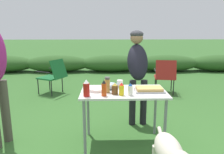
{
  "coord_description": "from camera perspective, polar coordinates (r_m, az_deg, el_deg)",
  "views": [
    {
      "loc": [
        -0.22,
        -2.72,
        1.53
      ],
      "look_at": [
        -0.15,
        0.17,
        0.89
      ],
      "focal_mm": 35.0,
      "sensor_mm": 36.0,
      "label": 1
    }
  ],
  "objects": [
    {
      "name": "ketchup_bottle",
      "position": [
        2.61,
        -6.71,
        -2.97
      ],
      "size": [
        0.08,
        0.08,
        0.21
      ],
      "color": "red",
      "rests_on": "folding_table"
    },
    {
      "name": "paper_cup_stack",
      "position": [
        2.98,
        2.04,
        -1.82
      ],
      "size": [
        0.08,
        0.08,
        0.11
      ],
      "primitive_type": "cylinder",
      "color": "white",
      "rests_on": "folding_table"
    },
    {
      "name": "ground_plane",
      "position": [
        3.13,
        2.88,
        -16.79
      ],
      "size": [
        60.0,
        60.0,
        0.0
      ],
      "primitive_type": "plane",
      "color": "#336028"
    },
    {
      "name": "standing_person_in_dark_puffer",
      "position": [
        3.52,
        6.67,
        2.87
      ],
      "size": [
        0.36,
        0.46,
        1.51
      ],
      "rotation": [
        0.0,
        0.0,
        0.07
      ],
      "color": "black",
      "rests_on": "ground"
    },
    {
      "name": "spice_jar",
      "position": [
        2.76,
        -1.24,
        -2.07
      ],
      "size": [
        0.07,
        0.07,
        0.2
      ],
      "color": "#B2893D",
      "rests_on": "folding_table"
    },
    {
      "name": "food_tray",
      "position": [
        2.85,
        9.68,
        -3.23
      ],
      "size": [
        0.37,
        0.24,
        0.06
      ],
      "color": "#9E9EA3",
      "rests_on": "folding_table"
    },
    {
      "name": "shrub_hedge",
      "position": [
        7.98,
        0.1,
        3.59
      ],
      "size": [
        14.4,
        0.9,
        0.59
      ],
      "color": "#2D5623",
      "rests_on": "ground"
    },
    {
      "name": "camp_chair_green_behind_table",
      "position": [
        5.36,
        -15.06,
        0.62
      ],
      "size": [
        0.73,
        0.68,
        0.83
      ],
      "rotation": [
        0.0,
        0.0,
        1.11
      ],
      "color": "#19602D",
      "rests_on": "ground"
    },
    {
      "name": "mustard_bottle",
      "position": [
        2.64,
        2.51,
        -3.2
      ],
      "size": [
        0.06,
        0.06,
        0.16
      ],
      "color": "yellow",
      "rests_on": "folding_table"
    },
    {
      "name": "mixing_bowl",
      "position": [
        2.92,
        -0.29,
        -2.29
      ],
      "size": [
        0.18,
        0.18,
        0.09
      ],
      "primitive_type": "ellipsoid",
      "color": "#99B2CC",
      "rests_on": "folding_table"
    },
    {
      "name": "beer_bottle",
      "position": [
        2.68,
        0.75,
        -3.11
      ],
      "size": [
        0.08,
        0.08,
        0.14
      ],
      "color": "brown",
      "rests_on": "folding_table"
    },
    {
      "name": "camp_chair_near_hedge",
      "position": [
        5.29,
        13.67,
        0.55
      ],
      "size": [
        0.56,
        0.66,
        0.83
      ],
      "rotation": [
        0.0,
        0.0,
        -0.16
      ],
      "color": "maroon",
      "rests_on": "ground"
    },
    {
      "name": "mayo_bottle",
      "position": [
        2.64,
        4.8,
        -3.27
      ],
      "size": [
        0.06,
        0.06,
        0.15
      ],
      "color": "silver",
      "rests_on": "folding_table"
    },
    {
      "name": "plate_stack",
      "position": [
        2.84,
        -3.98,
        -3.32
      ],
      "size": [
        0.21,
        0.21,
        0.04
      ],
      "primitive_type": "cylinder",
      "color": "white",
      "rests_on": "folding_table"
    },
    {
      "name": "folding_table",
      "position": [
        2.86,
        3.02,
        -5.14
      ],
      "size": [
        1.1,
        0.64,
        0.74
      ],
      "color": "silver",
      "rests_on": "ground"
    },
    {
      "name": "hot_sauce_bottle",
      "position": [
        2.61,
        -2.11,
        -2.98
      ],
      "size": [
        0.06,
        0.06,
        0.2
      ],
      "color": "#CC4214",
      "rests_on": "folding_table"
    }
  ]
}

